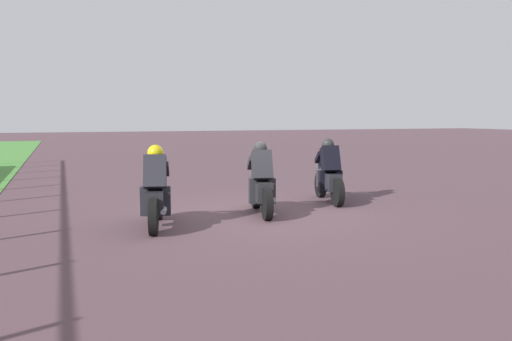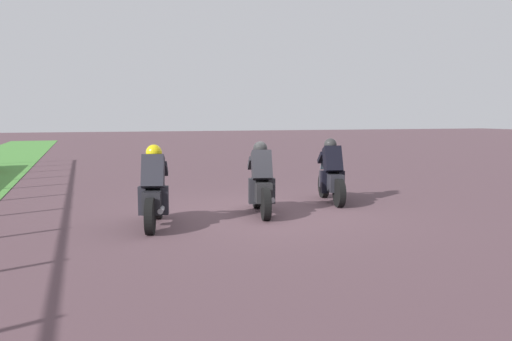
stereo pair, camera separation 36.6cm
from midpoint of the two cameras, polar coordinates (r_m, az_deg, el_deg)
ground_plane at (r=10.97m, az=-0.49°, el=-4.67°), size 120.00×120.00×0.00m
rider_lane_a at (r=12.38m, az=7.20°, el=-0.57°), size 2.03×0.63×1.51m
rider_lane_b at (r=10.76m, az=-0.40°, el=-1.52°), size 2.03×0.62×1.51m
rider_lane_c at (r=9.70m, az=-12.03°, el=-2.47°), size 2.02×0.65×1.51m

